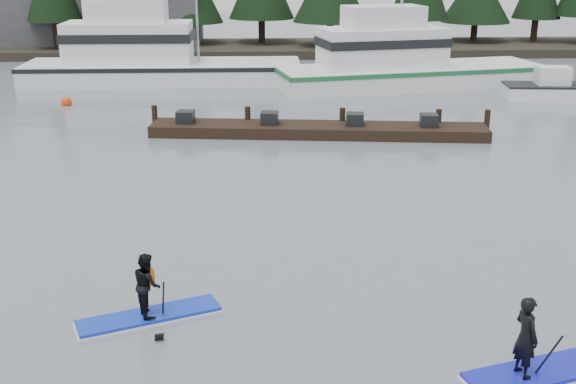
{
  "coord_description": "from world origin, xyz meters",
  "views": [
    {
      "loc": [
        -0.82,
        -12.34,
        7.28
      ],
      "look_at": [
        0.0,
        6.0,
        1.1
      ],
      "focal_mm": 45.0,
      "sensor_mm": 36.0,
      "label": 1
    }
  ],
  "objects_px": {
    "paddleboard_solo": "(148,295)",
    "paddleboard_duo": "(556,351)",
    "fishing_boat_medium": "(403,76)",
    "floating_dock": "(318,130)",
    "fishing_boat_large": "(155,70)"
  },
  "relations": [
    {
      "from": "paddleboard_solo",
      "to": "paddleboard_duo",
      "type": "height_order",
      "value": "paddleboard_duo"
    },
    {
      "from": "paddleboard_solo",
      "to": "fishing_boat_medium",
      "type": "bearing_deg",
      "value": 46.37
    },
    {
      "from": "floating_dock",
      "to": "paddleboard_solo",
      "type": "distance_m",
      "value": 16.13
    },
    {
      "from": "floating_dock",
      "to": "paddleboard_duo",
      "type": "distance_m",
      "value": 17.99
    },
    {
      "from": "fishing_boat_large",
      "to": "floating_dock",
      "type": "relative_size",
      "value": 1.14
    },
    {
      "from": "fishing_boat_medium",
      "to": "paddleboard_duo",
      "type": "bearing_deg",
      "value": -107.47
    },
    {
      "from": "fishing_boat_medium",
      "to": "paddleboard_solo",
      "type": "height_order",
      "value": "fishing_boat_medium"
    },
    {
      "from": "fishing_boat_large",
      "to": "fishing_boat_medium",
      "type": "xyz_separation_m",
      "value": [
        14.02,
        -2.19,
        -0.05
      ]
    },
    {
      "from": "floating_dock",
      "to": "fishing_boat_large",
      "type": "bearing_deg",
      "value": 128.77
    },
    {
      "from": "floating_dock",
      "to": "paddleboard_solo",
      "type": "height_order",
      "value": "paddleboard_solo"
    },
    {
      "from": "fishing_boat_large",
      "to": "paddleboard_duo",
      "type": "height_order",
      "value": "fishing_boat_large"
    },
    {
      "from": "fishing_boat_medium",
      "to": "fishing_boat_large",
      "type": "bearing_deg",
      "value": 159.46
    },
    {
      "from": "paddleboard_solo",
      "to": "floating_dock",
      "type": "bearing_deg",
      "value": 50.79
    },
    {
      "from": "paddleboard_solo",
      "to": "paddleboard_duo",
      "type": "bearing_deg",
      "value": -39.31
    },
    {
      "from": "fishing_boat_medium",
      "to": "paddleboard_solo",
      "type": "relative_size",
      "value": 5.12
    }
  ]
}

